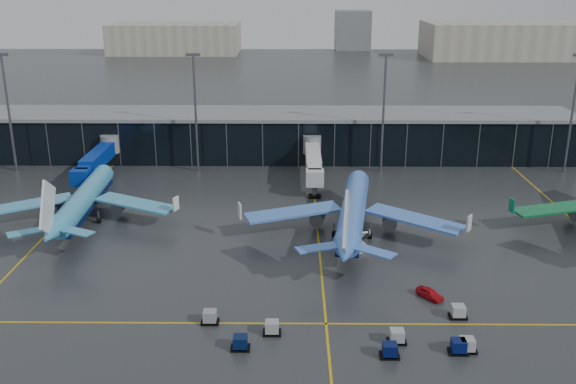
{
  "coord_description": "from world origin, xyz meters",
  "views": [
    {
      "loc": [
        5.97,
        -84.59,
        40.54
      ],
      "look_at": [
        5.0,
        18.0,
        6.0
      ],
      "focal_mm": 40.0,
      "sensor_mm": 36.0,
      "label": 1
    }
  ],
  "objects_px": {
    "baggage_carts": "(361,335)",
    "mobile_airstair": "(359,245)",
    "airliner_arkefly": "(83,186)",
    "service_van_red": "(430,293)",
    "airliner_klm_near": "(354,196)"
  },
  "relations": [
    {
      "from": "airliner_arkefly",
      "to": "service_van_red",
      "type": "distance_m",
      "value": 61.97
    },
    {
      "from": "airliner_klm_near",
      "to": "mobile_airstair",
      "type": "height_order",
      "value": "airliner_klm_near"
    },
    {
      "from": "airliner_klm_near",
      "to": "service_van_red",
      "type": "height_order",
      "value": "airliner_klm_near"
    },
    {
      "from": "baggage_carts",
      "to": "mobile_airstair",
      "type": "relative_size",
      "value": 8.95
    },
    {
      "from": "baggage_carts",
      "to": "mobile_airstair",
      "type": "bearing_deg",
      "value": 84.88
    },
    {
      "from": "baggage_carts",
      "to": "service_van_red",
      "type": "relative_size",
      "value": 8.26
    },
    {
      "from": "baggage_carts",
      "to": "airliner_arkefly",
      "type": "bearing_deg",
      "value": 138.51
    },
    {
      "from": "airliner_arkefly",
      "to": "mobile_airstair",
      "type": "relative_size",
      "value": 10.75
    },
    {
      "from": "airliner_arkefly",
      "to": "service_van_red",
      "type": "bearing_deg",
      "value": -30.05
    },
    {
      "from": "airliner_arkefly",
      "to": "baggage_carts",
      "type": "height_order",
      "value": "airliner_arkefly"
    },
    {
      "from": "airliner_klm_near",
      "to": "baggage_carts",
      "type": "relative_size",
      "value": 1.29
    },
    {
      "from": "airliner_arkefly",
      "to": "airliner_klm_near",
      "type": "height_order",
      "value": "airliner_klm_near"
    },
    {
      "from": "baggage_carts",
      "to": "airliner_klm_near",
      "type": "bearing_deg",
      "value": 86.63
    },
    {
      "from": "baggage_carts",
      "to": "service_van_red",
      "type": "xyz_separation_m",
      "value": [
        10.25,
        10.64,
        -0.08
      ]
    },
    {
      "from": "airliner_klm_near",
      "to": "baggage_carts",
      "type": "xyz_separation_m",
      "value": [
        -1.97,
        -33.47,
        -5.8
      ]
    }
  ]
}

